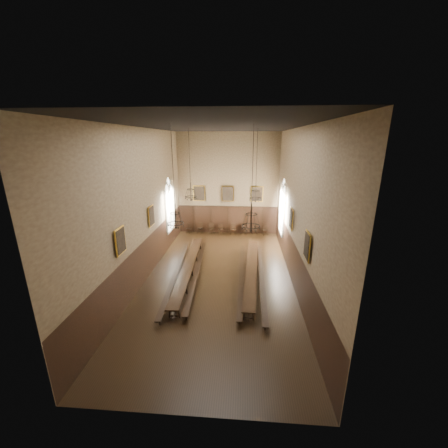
# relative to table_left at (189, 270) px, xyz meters

# --- Properties ---
(floor) EXTENTS (9.00, 18.00, 0.02)m
(floor) POSITION_rel_table_left_xyz_m (1.95, -0.20, -0.39)
(floor) COLOR black
(floor) RESTS_ON ground
(ceiling) EXTENTS (9.00, 18.00, 0.02)m
(ceiling) POSITION_rel_table_left_xyz_m (1.95, -0.20, 8.63)
(ceiling) COLOR black
(ceiling) RESTS_ON ground
(wall_back) EXTENTS (9.00, 0.02, 9.00)m
(wall_back) POSITION_rel_table_left_xyz_m (1.95, 8.81, 4.12)
(wall_back) COLOR #857152
(wall_back) RESTS_ON ground
(wall_front) EXTENTS (9.00, 0.02, 9.00)m
(wall_front) POSITION_rel_table_left_xyz_m (1.95, -9.21, 4.12)
(wall_front) COLOR #857152
(wall_front) RESTS_ON ground
(wall_left) EXTENTS (0.02, 18.00, 9.00)m
(wall_left) POSITION_rel_table_left_xyz_m (-2.56, -0.20, 4.12)
(wall_left) COLOR #857152
(wall_left) RESTS_ON ground
(wall_right) EXTENTS (0.02, 18.00, 9.00)m
(wall_right) POSITION_rel_table_left_xyz_m (6.46, -0.20, 4.12)
(wall_right) COLOR #857152
(wall_right) RESTS_ON ground
(wainscot_panelling) EXTENTS (9.00, 18.00, 2.50)m
(wainscot_panelling) POSITION_rel_table_left_xyz_m (1.95, -0.20, 0.87)
(wainscot_panelling) COLOR black
(wainscot_panelling) RESTS_ON floor
(table_left) EXTENTS (1.03, 9.64, 0.75)m
(table_left) POSITION_rel_table_left_xyz_m (0.00, 0.00, 0.00)
(table_left) COLOR black
(table_left) RESTS_ON floor
(table_right) EXTENTS (1.14, 9.31, 0.72)m
(table_right) POSITION_rel_table_left_xyz_m (3.97, -0.03, -0.01)
(table_right) COLOR black
(table_right) RESTS_ON floor
(bench_left_outer) EXTENTS (0.96, 9.83, 0.44)m
(bench_left_outer) POSITION_rel_table_left_xyz_m (-0.71, -0.36, -0.09)
(bench_left_outer) COLOR black
(bench_left_outer) RESTS_ON floor
(bench_left_inner) EXTENTS (0.76, 9.63, 0.43)m
(bench_left_inner) POSITION_rel_table_left_xyz_m (0.54, -0.01, -0.10)
(bench_left_inner) COLOR black
(bench_left_inner) RESTS_ON floor
(bench_right_inner) EXTENTS (0.34, 9.28, 0.42)m
(bench_right_inner) POSITION_rel_table_left_xyz_m (3.34, -0.32, -0.11)
(bench_right_inner) COLOR black
(bench_right_inner) RESTS_ON floor
(bench_right_outer) EXTENTS (0.46, 9.75, 0.44)m
(bench_right_outer) POSITION_rel_table_left_xyz_m (4.57, -0.42, -0.10)
(bench_right_outer) COLOR black
(bench_right_outer) RESTS_ON floor
(chair_0) EXTENTS (0.50, 0.50, 0.90)m
(chair_0) POSITION_rel_table_left_xyz_m (-1.65, 8.35, -0.10)
(chair_0) COLOR black
(chair_0) RESTS_ON floor
(chair_1) EXTENTS (0.52, 0.52, 0.98)m
(chair_1) POSITION_rel_table_left_xyz_m (-0.62, 8.39, -0.08)
(chair_1) COLOR black
(chair_1) RESTS_ON floor
(chair_2) EXTENTS (0.57, 0.57, 1.04)m
(chair_2) POSITION_rel_table_left_xyz_m (0.50, 8.27, -0.06)
(chair_2) COLOR black
(chair_2) RESTS_ON floor
(chair_3) EXTENTS (0.51, 0.51, 0.94)m
(chair_3) POSITION_rel_table_left_xyz_m (1.33, 8.33, -0.09)
(chair_3) COLOR black
(chair_3) RESTS_ON floor
(chair_4) EXTENTS (0.45, 0.45, 1.01)m
(chair_4) POSITION_rel_table_left_xyz_m (2.46, 8.32, -0.07)
(chair_4) COLOR black
(chair_4) RESTS_ON floor
(chair_5) EXTENTS (0.50, 0.50, 1.00)m
(chair_5) POSITION_rel_table_left_xyz_m (3.41, 8.33, -0.07)
(chair_5) COLOR black
(chair_5) RESTS_ON floor
(chair_6) EXTENTS (0.48, 0.48, 1.00)m
(chair_6) POSITION_rel_table_left_xyz_m (4.46, 8.36, -0.07)
(chair_6) COLOR black
(chair_6) RESTS_ON floor
(chair_7) EXTENTS (0.49, 0.49, 0.96)m
(chair_7) POSITION_rel_table_left_xyz_m (5.41, 8.33, -0.09)
(chair_7) COLOR black
(chair_7) RESTS_ON floor
(chandelier_back_left) EXTENTS (0.78, 0.78, 4.45)m
(chandelier_back_left) POSITION_rel_table_left_xyz_m (-0.11, 2.12, 4.64)
(chandelier_back_left) COLOR black
(chandelier_back_left) RESTS_ON ceiling
(chandelier_back_right) EXTENTS (0.79, 0.79, 4.59)m
(chandelier_back_right) POSITION_rel_table_left_xyz_m (4.18, 2.65, 4.51)
(chandelier_back_right) COLOR black
(chandelier_back_right) RESTS_ON ceiling
(chandelier_front_left) EXTENTS (0.79, 0.79, 4.70)m
(chandelier_front_left) POSITION_rel_table_left_xyz_m (0.14, -3.07, 4.40)
(chandelier_front_left) COLOR black
(chandelier_front_left) RESTS_ON ceiling
(chandelier_front_right) EXTENTS (0.92, 0.92, 4.92)m
(chandelier_front_right) POSITION_rel_table_left_xyz_m (3.78, -2.60, 4.17)
(chandelier_front_right) COLOR black
(chandelier_front_right) RESTS_ON ceiling
(portrait_back_0) EXTENTS (1.10, 0.12, 1.40)m
(portrait_back_0) POSITION_rel_table_left_xyz_m (-0.65, 8.68, 3.32)
(portrait_back_0) COLOR gold
(portrait_back_0) RESTS_ON wall_back
(portrait_back_1) EXTENTS (1.10, 0.12, 1.40)m
(portrait_back_1) POSITION_rel_table_left_xyz_m (1.95, 8.68, 3.32)
(portrait_back_1) COLOR gold
(portrait_back_1) RESTS_ON wall_back
(portrait_back_2) EXTENTS (1.10, 0.12, 1.40)m
(portrait_back_2) POSITION_rel_table_left_xyz_m (4.55, 8.68, 3.32)
(portrait_back_2) COLOR gold
(portrait_back_2) RESTS_ON wall_back
(portrait_left_0) EXTENTS (0.12, 1.00, 1.30)m
(portrait_left_0) POSITION_rel_table_left_xyz_m (-2.43, 0.80, 3.32)
(portrait_left_0) COLOR gold
(portrait_left_0) RESTS_ON wall_left
(portrait_left_1) EXTENTS (0.12, 1.00, 1.30)m
(portrait_left_1) POSITION_rel_table_left_xyz_m (-2.43, -3.70, 3.32)
(portrait_left_1) COLOR gold
(portrait_left_1) RESTS_ON wall_left
(portrait_right_0) EXTENTS (0.12, 1.00, 1.30)m
(portrait_right_0) POSITION_rel_table_left_xyz_m (6.33, 0.80, 3.32)
(portrait_right_0) COLOR gold
(portrait_right_0) RESTS_ON wall_right
(portrait_right_1) EXTENTS (0.12, 1.00, 1.30)m
(portrait_right_1) POSITION_rel_table_left_xyz_m (6.33, -3.70, 3.32)
(portrait_right_1) COLOR gold
(portrait_right_1) RESTS_ON wall_right
(window_right) EXTENTS (0.20, 2.20, 4.60)m
(window_right) POSITION_rel_table_left_xyz_m (6.38, 5.30, 3.02)
(window_right) COLOR white
(window_right) RESTS_ON wall_right
(window_left) EXTENTS (0.20, 2.20, 4.60)m
(window_left) POSITION_rel_table_left_xyz_m (-2.48, 5.30, 3.02)
(window_left) COLOR white
(window_left) RESTS_ON wall_left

